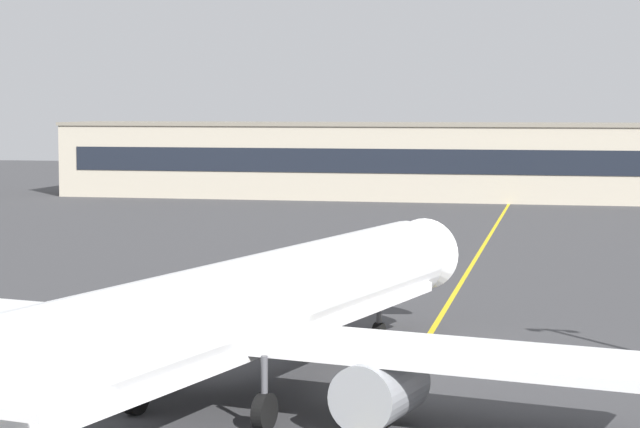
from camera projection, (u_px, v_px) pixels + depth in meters
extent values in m
cube|color=yellow|center=(439.00, 319.00, 64.52)|extent=(4.50, 179.96, 0.01)
cylinder|color=white|center=(226.00, 314.00, 44.93)|extent=(11.52, 35.97, 3.80)
cone|color=white|center=(416.00, 256.00, 62.34)|extent=(4.09, 3.32, 3.61)
cube|color=white|center=(226.00, 343.00, 45.02)|extent=(10.82, 33.14, 0.44)
cube|color=black|center=(402.00, 247.00, 60.57)|extent=(3.02, 1.69, 0.60)
cube|color=white|center=(234.00, 335.00, 45.55)|extent=(32.28, 11.63, 0.36)
cylinder|color=gray|center=(79.00, 358.00, 47.37)|extent=(3.03, 4.01, 2.30)
cylinder|color=black|center=(107.00, 350.00, 49.04)|extent=(1.95, 0.60, 1.95)
cylinder|color=gray|center=(380.00, 390.00, 42.13)|extent=(3.03, 4.01, 2.30)
cylinder|color=black|center=(400.00, 379.00, 43.80)|extent=(1.95, 0.60, 1.95)
cylinder|color=#4C4C51|center=(379.00, 310.00, 58.19)|extent=(0.24, 0.24, 1.60)
cylinder|color=black|center=(379.00, 332.00, 58.28)|extent=(0.59, 0.97, 0.90)
cylinder|color=#4C4C51|center=(135.00, 366.00, 44.38)|extent=(0.24, 0.24, 1.60)
cylinder|color=black|center=(136.00, 397.00, 44.47)|extent=(0.67, 1.36, 1.30)
cylinder|color=#4C4C51|center=(264.00, 379.00, 42.18)|extent=(0.24, 0.24, 1.60)
cylinder|color=black|center=(264.00, 412.00, 42.27)|extent=(0.67, 1.36, 1.30)
cone|color=orange|center=(328.00, 329.00, 60.15)|extent=(0.36, 0.36, 0.55)
cylinder|color=white|center=(328.00, 328.00, 60.14)|extent=(0.23, 0.23, 0.07)
cube|color=orange|center=(328.00, 334.00, 60.17)|extent=(0.44, 0.44, 0.03)
cube|color=#B2A893|center=(560.00, 164.00, 144.31)|extent=(119.52, 12.00, 8.65)
cube|color=black|center=(558.00, 163.00, 138.39)|extent=(114.74, 0.12, 2.80)
cube|color=gray|center=(560.00, 125.00, 143.92)|extent=(119.92, 12.40, 0.40)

